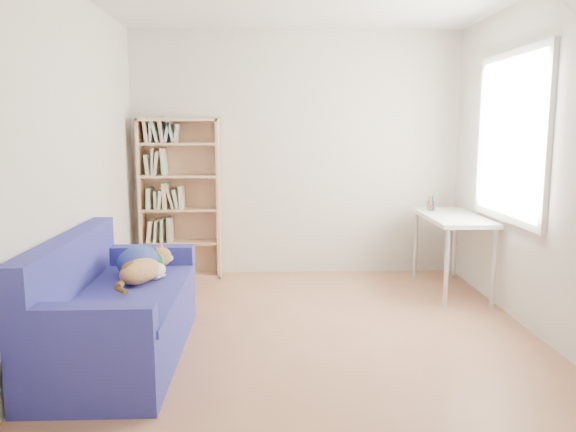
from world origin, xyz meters
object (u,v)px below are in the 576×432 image
object	(u,v)px
sofa	(116,311)
bookshelf	(181,205)
desk	(453,224)
pen_cup	(431,205)

from	to	relation	value
sofa	bookshelf	size ratio (longest dim) A/B	1.03
sofa	desk	xyz separation A→B (m)	(2.83, 1.49, 0.34)
bookshelf	pen_cup	world-z (taller)	bookshelf
bookshelf	desk	distance (m)	2.78
desk	bookshelf	bearing A→B (deg)	166.41
sofa	pen_cup	xyz separation A→B (m)	(2.71, 1.83, 0.48)
pen_cup	bookshelf	bearing A→B (deg)	173.00
bookshelf	pen_cup	distance (m)	2.60
sofa	desk	distance (m)	3.22
sofa	desk	bearing A→B (deg)	27.64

